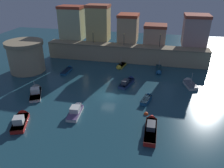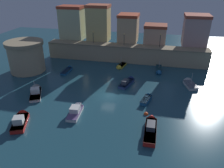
{
  "view_description": "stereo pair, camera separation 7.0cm",
  "coord_description": "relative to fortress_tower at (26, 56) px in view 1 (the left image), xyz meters",
  "views": [
    {
      "loc": [
        8.3,
        -34.49,
        19.57
      ],
      "look_at": [
        0.0,
        3.3,
        0.77
      ],
      "focal_mm": 35.41,
      "sensor_mm": 36.0,
      "label": 1
    },
    {
      "loc": [
        8.37,
        -34.47,
        19.57
      ],
      "look_at": [
        0.0,
        3.3,
        0.77
      ],
      "focal_mm": 35.41,
      "sensor_mm": 36.0,
      "label": 2
    }
  ],
  "objects": [
    {
      "name": "moored_boat_7",
      "position": [
        35.54,
        0.4,
        -3.21
      ],
      "size": [
        3.02,
        5.06,
        3.52
      ],
      "rotation": [
        0.0,
        0.0,
        1.85
      ],
      "color": "silver",
      "rests_on": "ground"
    },
    {
      "name": "moored_boat_3",
      "position": [
        29.45,
        5.79,
        -3.09
      ],
      "size": [
        1.36,
        4.98,
        2.69
      ],
      "rotation": [
        0.0,
        0.0,
        -1.53
      ],
      "color": "#195689",
      "rests_on": "ground"
    },
    {
      "name": "moored_boat_0",
      "position": [
        17.06,
        -13.97,
        -3.1
      ],
      "size": [
        2.01,
        5.47,
        1.88
      ],
      "rotation": [
        0.0,
        0.0,
        1.64
      ],
      "color": "white",
      "rests_on": "ground"
    },
    {
      "name": "quay_wall",
      "position": [
        20.73,
        11.3,
        -1.42
      ],
      "size": [
        40.3,
        3.68,
        4.21
      ],
      "color": "tan",
      "rests_on": "ground"
    },
    {
      "name": "moored_boat_8",
      "position": [
        9.92,
        -18.26,
        -3.06
      ],
      "size": [
        3.65,
        5.9,
        2.16
      ],
      "rotation": [
        0.0,
        0.0,
        1.93
      ],
      "color": "red",
      "rests_on": "ground"
    },
    {
      "name": "mooring_buoy_0",
      "position": [
        28.0,
        -12.25,
        -3.53
      ],
      "size": [
        0.73,
        0.73,
        0.73
      ],
      "primitive_type": "sphere",
      "color": "#EA4C19",
      "rests_on": "ground"
    },
    {
      "name": "quay_lamp_2",
      "position": [
        29.08,
        11.3,
        2.88
      ],
      "size": [
        0.32,
        0.32,
        3.28
      ],
      "color": "black",
      "rests_on": "quay_wall"
    },
    {
      "name": "moored_boat_9",
      "position": [
        27.79,
        -7.77,
        -3.17
      ],
      "size": [
        2.07,
        4.31,
        1.06
      ],
      "rotation": [
        0.0,
        0.0,
        1.33
      ],
      "color": "#195689",
      "rests_on": "ground"
    },
    {
      "name": "quay_lamp_0",
      "position": [
        12.37,
        11.3,
        2.74
      ],
      "size": [
        0.32,
        0.32,
        3.06
      ],
      "color": "black",
      "rests_on": "quay_wall"
    },
    {
      "name": "moored_boat_5",
      "position": [
        20.39,
        6.58,
        -3.25
      ],
      "size": [
        2.11,
        4.41,
        2.97
      ],
      "rotation": [
        0.0,
        0.0,
        -1.75
      ],
      "color": "gold",
      "rests_on": "ground"
    },
    {
      "name": "moored_boat_2",
      "position": [
        28.96,
        -15.96,
        -3.06
      ],
      "size": [
        1.64,
        7.08,
        1.82
      ],
      "rotation": [
        0.0,
        0.0,
        1.58
      ],
      "color": "red",
      "rests_on": "ground"
    },
    {
      "name": "quay_lamp_1",
      "position": [
        20.36,
        11.3,
        2.67
      ],
      "size": [
        0.32,
        0.32,
        2.93
      ],
      "color": "black",
      "rests_on": "quay_wall"
    },
    {
      "name": "fortress_tower",
      "position": [
        0.0,
        0.0,
        0.0
      ],
      "size": [
        8.27,
        8.27,
        6.95
      ],
      "color": "tan",
      "rests_on": "ground"
    },
    {
      "name": "moored_boat_6",
      "position": [
        7.28,
        -9.41,
        -3.14
      ],
      "size": [
        4.6,
        6.73,
        3.39
      ],
      "rotation": [
        0.0,
        0.0,
        2.04
      ],
      "color": "silver",
      "rests_on": "ground"
    },
    {
      "name": "moored_boat_1",
      "position": [
        23.55,
        -1.65,
        -3.13
      ],
      "size": [
        3.06,
        6.11,
        1.75
      ],
      "rotation": [
        0.0,
        0.0,
        1.29
      ],
      "color": "navy",
      "rests_on": "ground"
    },
    {
      "name": "ground_plane",
      "position": [
        20.73,
        -7.55,
        -3.53
      ],
      "size": [
        102.98,
        102.98,
        0.0
      ],
      "primitive_type": "plane",
      "color": "#1E4756"
    },
    {
      "name": "old_town_backdrop",
      "position": [
        19.98,
        15.53,
        4.38
      ],
      "size": [
        38.23,
        5.96,
        9.29
      ],
      "color": "#B7BD8F",
      "rests_on": "ground"
    },
    {
      "name": "moored_boat_4",
      "position": [
        8.92,
        1.98,
        -3.25
      ],
      "size": [
        1.36,
        5.1,
        1.2
      ],
      "rotation": [
        0.0,
        0.0,
        1.55
      ],
      "color": "#195689",
      "rests_on": "ground"
    }
  ]
}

